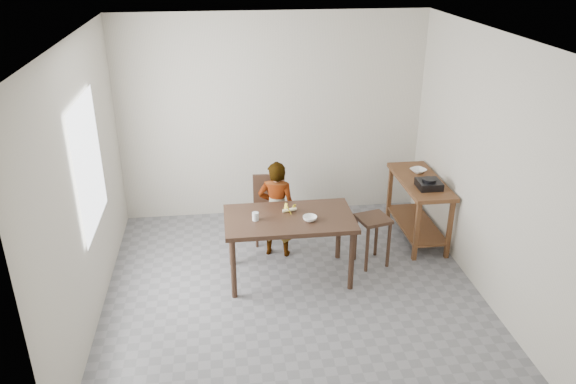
{
  "coord_description": "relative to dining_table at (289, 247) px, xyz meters",
  "views": [
    {
      "loc": [
        -0.7,
        -5.06,
        3.5
      ],
      "look_at": [
        0.0,
        0.4,
        1.0
      ],
      "focal_mm": 35.0,
      "sensor_mm": 36.0,
      "label": 1
    }
  ],
  "objects": [
    {
      "name": "ceiling",
      "position": [
        0.0,
        -0.3,
        2.35
      ],
      "size": [
        4.0,
        4.0,
        0.04
      ],
      "primitive_type": "cube",
      "color": "white",
      "rests_on": "wall_back"
    },
    {
      "name": "stool",
      "position": [
        0.99,
        0.16,
        -0.07
      ],
      "size": [
        0.41,
        0.41,
        0.6
      ],
      "primitive_type": null,
      "rotation": [
        0.0,
        0.0,
        0.25
      ],
      "color": "#362217",
      "rests_on": "floor"
    },
    {
      "name": "glass_tumbler",
      "position": [
        -0.37,
        -0.03,
        0.42
      ],
      "size": [
        0.09,
        0.09,
        0.09
      ],
      "primitive_type": "cylinder",
      "rotation": [
        0.0,
        0.0,
        0.38
      ],
      "color": "silver",
      "rests_on": "dining_table"
    },
    {
      "name": "dining_chair",
      "position": [
        -0.13,
        0.86,
        0.04
      ],
      "size": [
        0.41,
        0.41,
        0.82
      ],
      "primitive_type": null,
      "rotation": [
        0.0,
        0.0,
        -0.04
      ],
      "color": "#362217",
      "rests_on": "floor"
    },
    {
      "name": "small_bowl",
      "position": [
        0.21,
        -0.11,
        0.4
      ],
      "size": [
        0.2,
        0.2,
        0.05
      ],
      "primitive_type": "imported",
      "rotation": [
        0.0,
        0.0,
        0.36
      ],
      "color": "white",
      "rests_on": "dining_table"
    },
    {
      "name": "banana",
      "position": [
        0.02,
        0.12,
        0.41
      ],
      "size": [
        0.18,
        0.14,
        0.06
      ],
      "primitive_type": null,
      "rotation": [
        0.0,
        0.0,
        0.09
      ],
      "color": "yellow",
      "rests_on": "dining_table"
    },
    {
      "name": "wall_right",
      "position": [
        2.02,
        -0.3,
        0.98
      ],
      "size": [
        0.04,
        4.0,
        2.7
      ],
      "primitive_type": "cube",
      "color": "beige",
      "rests_on": "ground"
    },
    {
      "name": "child",
      "position": [
        -0.08,
        0.51,
        0.22
      ],
      "size": [
        0.5,
        0.39,
        1.2
      ],
      "primitive_type": "imported",
      "rotation": [
        0.0,
        0.0,
        2.88
      ],
      "color": "silver",
      "rests_on": "floor"
    },
    {
      "name": "window_pane",
      "position": [
        -1.97,
        -0.1,
        1.12
      ],
      "size": [
        0.02,
        1.1,
        1.3
      ],
      "primitive_type": "cube",
      "color": "white",
      "rests_on": "wall_left"
    },
    {
      "name": "wall_front",
      "position": [
        0.0,
        -2.32,
        0.98
      ],
      "size": [
        4.0,
        0.04,
        2.7
      ],
      "primitive_type": "cube",
      "color": "beige",
      "rests_on": "ground"
    },
    {
      "name": "serving_bowl",
      "position": [
        1.76,
        0.92,
        0.45
      ],
      "size": [
        0.25,
        0.25,
        0.05
      ],
      "primitive_type": "imported",
      "rotation": [
        0.0,
        0.0,
        0.4
      ],
      "color": "white",
      "rests_on": "prep_counter"
    },
    {
      "name": "wall_left",
      "position": [
        -2.02,
        -0.3,
        0.98
      ],
      "size": [
        0.04,
        4.0,
        2.7
      ],
      "primitive_type": "cube",
      "color": "beige",
      "rests_on": "ground"
    },
    {
      "name": "floor",
      "position": [
        0.0,
        -0.3,
        -0.4
      ],
      "size": [
        4.0,
        4.0,
        0.04
      ],
      "primitive_type": "cube",
      "color": "slate",
      "rests_on": "ground"
    },
    {
      "name": "wall_back",
      "position": [
        0.0,
        1.72,
        0.98
      ],
      "size": [
        4.0,
        0.04,
        2.7
      ],
      "primitive_type": "cube",
      "color": "beige",
      "rests_on": "ground"
    },
    {
      "name": "prep_counter",
      "position": [
        1.72,
        0.7,
        0.03
      ],
      "size": [
        0.5,
        1.2,
        0.8
      ],
      "primitive_type": null,
      "color": "#57341B",
      "rests_on": "floor"
    },
    {
      "name": "gas_burner",
      "position": [
        1.72,
        0.44,
        0.47
      ],
      "size": [
        0.27,
        0.27,
        0.09
      ],
      "primitive_type": "cube",
      "rotation": [
        0.0,
        0.0,
        -0.01
      ],
      "color": "black",
      "rests_on": "prep_counter"
    },
    {
      "name": "dining_table",
      "position": [
        0.0,
        0.0,
        0.0
      ],
      "size": [
        1.4,
        0.8,
        0.75
      ],
      "primitive_type": null,
      "color": "#362217",
      "rests_on": "floor"
    }
  ]
}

